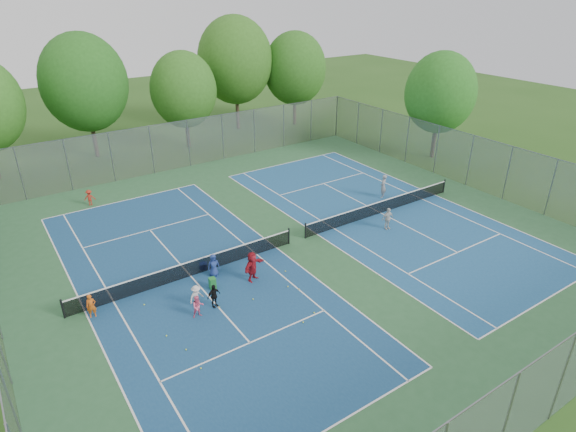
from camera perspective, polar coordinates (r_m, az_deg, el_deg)
The scene contains 37 objects.
ground at distance 29.46m, azimuth 1.09°, elevation -2.98°, with size 120.00×120.00×0.00m, color #284F18.
court_pad at distance 29.46m, azimuth 1.09°, elevation -2.97°, with size 32.00×32.00×0.01m, color #2A5933.
court_left at distance 26.63m, azimuth -11.46°, elevation -6.99°, with size 10.97×23.77×0.01m, color navy.
court_right at distance 33.52m, azimuth 10.95°, elevation 0.35°, with size 10.97×23.77×0.01m, color navy.
net_left at distance 26.39m, azimuth -11.54°, elevation -6.20°, with size 12.87×0.10×0.91m, color black.
net_right at distance 33.34m, azimuth 11.01°, elevation 1.03°, with size 12.87×0.10×0.91m, color black.
fence_north at distance 41.75m, azimuth -11.70°, elevation 8.43°, with size 32.00×0.10×4.00m, color gray.
fence_south at distance 19.94m, azimuth 29.73°, elevation -16.30°, with size 32.00×0.10×4.00m, color gray.
fence_east at distance 39.30m, azimuth 20.73°, elevation 6.14°, with size 32.00×0.10×4.00m, color gray.
tree_nl at distance 45.58m, azimuth -23.01°, elevation 14.33°, with size 7.20×7.20×10.69m.
tree_nc at distance 46.15m, azimuth -12.28°, elevation 14.41°, with size 6.00×6.00×8.85m.
tree_nr at distance 51.46m, azimuth -6.30°, elevation 17.87°, with size 7.60×7.60×11.42m.
tree_ne at distance 53.02m, azimuth 0.82°, elevation 17.08°, with size 6.60×6.60×9.77m.
tree_side_e at distance 44.14m, azimuth 17.61°, elevation 13.76°, with size 6.00×6.00×9.20m.
ball_crate at distance 27.08m, azimuth -10.01°, elevation -5.86°, with size 0.39×0.39×0.34m, color #193BC1.
ball_hopper at distance 25.30m, azimuth -8.94°, elevation -7.89°, with size 0.32×0.32×0.63m, color #238231.
student_a at distance 24.72m, azimuth -22.28°, elevation -9.85°, with size 0.45×0.29×1.23m, color #CE5713.
student_b at distance 23.35m, azimuth -10.62°, elevation -10.50°, with size 0.56×0.44×1.15m, color #EA5B83.
student_c at distance 23.97m, azimuth -10.80°, elevation -9.36°, with size 0.78×0.45×1.21m, color silver.
student_d at distance 23.82m, azimuth -8.78°, elevation -9.35°, with size 0.74×0.31×1.26m, color black.
student_e at distance 26.12m, azimuth -8.81°, elevation -5.80°, with size 0.64×0.42×1.31m, color navy.
student_f at distance 25.44m, azimuth -4.23°, elevation -5.98°, with size 1.57×0.50×1.69m, color maroon.
child_far_baseline at distance 36.64m, azimuth -22.46°, elevation 2.03°, with size 0.75×0.43×1.17m, color #AB2818.
instructor at distance 35.70m, azimuth 11.21°, elevation 3.48°, with size 0.64×0.42×1.76m, color gray.
teen_court_b at distance 31.18m, azimuth 11.73°, elevation -0.31°, with size 0.86×0.36×1.47m, color silver.
tennis_ball_0 at distance 25.05m, azimuth 1.31°, elevation -8.69°, with size 0.07×0.07×0.07m, color gold.
tennis_ball_1 at distance 25.23m, azimuth -0.01°, elevation -8.40°, with size 0.07×0.07×0.07m, color yellow.
tennis_ball_2 at distance 24.99m, azimuth -16.67°, elevation -10.06°, with size 0.07×0.07×0.07m, color #D1E435.
tennis_ball_3 at distance 22.91m, azimuth 1.81°, elevation -12.52°, with size 0.07×0.07×0.07m, color #D2E134.
tennis_ball_4 at distance 24.40m, azimuth -4.16°, elevation -9.84°, with size 0.07×0.07×0.07m, color #CEE535.
tennis_ball_5 at distance 23.50m, azimuth 3.12°, elevation -11.40°, with size 0.07×0.07×0.07m, color #AECA2F.
tennis_ball_6 at distance 20.99m, azimuth -10.29°, elevation -17.38°, with size 0.07×0.07×0.07m, color #D6E836.
tennis_ball_7 at distance 25.02m, azimuth -9.23°, elevation -9.13°, with size 0.07×0.07×0.07m, color gold.
tennis_ball_8 at distance 22.83m, azimuth -14.21°, elevation -13.63°, with size 0.07×0.07×0.07m, color #C9ED37.
tennis_ball_9 at distance 26.45m, azimuth -0.31°, elevation -6.59°, with size 0.07×0.07×0.07m, color gold.
tennis_ball_10 at distance 24.04m, azimuth -8.13°, elevation -10.69°, with size 0.07×0.07×0.07m, color gold.
tennis_ball_11 at distance 21.94m, azimuth -12.00°, elevation -15.27°, with size 0.07×0.07×0.07m, color #A8C32D.
Camera 1 is at (-14.82, -21.03, 14.35)m, focal length 30.00 mm.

